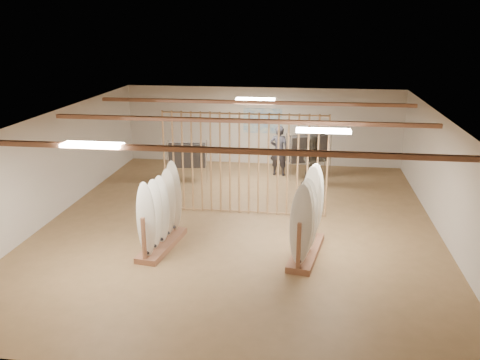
# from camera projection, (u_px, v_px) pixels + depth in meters

# --- Properties ---
(floor) EXTENTS (12.00, 12.00, 0.00)m
(floor) POSITION_uv_depth(u_px,v_px,m) (240.00, 224.00, 13.23)
(floor) COLOR olive
(floor) RESTS_ON ground
(ceiling) EXTENTS (12.00, 12.00, 0.00)m
(ceiling) POSITION_uv_depth(u_px,v_px,m) (240.00, 118.00, 12.39)
(ceiling) COLOR gray
(ceiling) RESTS_ON ground
(wall_back) EXTENTS (12.00, 0.00, 12.00)m
(wall_back) POSITION_uv_depth(u_px,v_px,m) (263.00, 126.00, 18.48)
(wall_back) COLOR beige
(wall_back) RESTS_ON ground
(wall_front) EXTENTS (12.00, 0.00, 12.00)m
(wall_front) POSITION_uv_depth(u_px,v_px,m) (182.00, 292.00, 7.14)
(wall_front) COLOR beige
(wall_front) RESTS_ON ground
(wall_left) EXTENTS (0.00, 12.00, 12.00)m
(wall_left) POSITION_uv_depth(u_px,v_px,m) (54.00, 165.00, 13.47)
(wall_left) COLOR beige
(wall_left) RESTS_ON ground
(wall_right) EXTENTS (0.00, 12.00, 12.00)m
(wall_right) POSITION_uv_depth(u_px,v_px,m) (446.00, 181.00, 12.16)
(wall_right) COLOR beige
(wall_right) RESTS_ON ground
(ceiling_slats) EXTENTS (9.50, 6.12, 0.10)m
(ceiling_slats) POSITION_uv_depth(u_px,v_px,m) (240.00, 121.00, 12.42)
(ceiling_slats) COLOR #976144
(ceiling_slats) RESTS_ON ground
(light_panels) EXTENTS (1.20, 0.35, 0.06)m
(light_panels) POSITION_uv_depth(u_px,v_px,m) (240.00, 120.00, 12.41)
(light_panels) COLOR white
(light_panels) RESTS_ON ground
(bamboo_partition) EXTENTS (4.45, 0.05, 2.78)m
(bamboo_partition) POSITION_uv_depth(u_px,v_px,m) (244.00, 164.00, 13.57)
(bamboo_partition) COLOR tan
(bamboo_partition) RESTS_ON ground
(poster) EXTENTS (1.40, 0.03, 0.90)m
(poster) POSITION_uv_depth(u_px,v_px,m) (263.00, 121.00, 18.41)
(poster) COLOR #336CB2
(poster) RESTS_ON ground
(rack_left) EXTENTS (0.75, 1.96, 1.82)m
(rack_left) POSITION_uv_depth(u_px,v_px,m) (161.00, 223.00, 11.66)
(rack_left) COLOR #976144
(rack_left) RESTS_ON floor
(rack_right) EXTENTS (0.85, 2.06, 1.91)m
(rack_right) POSITION_uv_depth(u_px,v_px,m) (307.00, 228.00, 11.27)
(rack_right) COLOR #976144
(rack_right) RESTS_ON floor
(clothing_rack_a) EXTENTS (1.25, 0.47, 1.35)m
(clothing_rack_a) POSITION_uv_depth(u_px,v_px,m) (187.00, 155.00, 16.51)
(clothing_rack_a) COLOR silver
(clothing_rack_a) RESTS_ON floor
(clothing_rack_b) EXTENTS (1.36, 0.86, 1.53)m
(clothing_rack_b) POSITION_uv_depth(u_px,v_px,m) (309.00, 149.00, 16.90)
(clothing_rack_b) COLOR silver
(clothing_rack_b) RESTS_ON floor
(shopper_a) EXTENTS (0.78, 0.59, 1.96)m
(shopper_a) POSITION_uv_depth(u_px,v_px,m) (279.00, 147.00, 17.15)
(shopper_a) COLOR #2A2932
(shopper_a) RESTS_ON floor
(shopper_b) EXTENTS (0.95, 0.79, 1.81)m
(shopper_b) POSITION_uv_depth(u_px,v_px,m) (314.00, 158.00, 16.08)
(shopper_b) COLOR #332F27
(shopper_b) RESTS_ON floor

